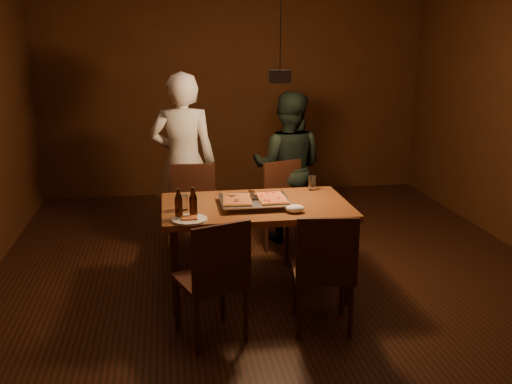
{
  "coord_description": "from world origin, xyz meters",
  "views": [
    {
      "loc": [
        -0.9,
        -4.48,
        2.06
      ],
      "look_at": [
        -0.21,
        -0.13,
        0.85
      ],
      "focal_mm": 40.0,
      "sensor_mm": 36.0,
      "label": 1
    }
  ],
  "objects": [
    {
      "name": "diner_white",
      "position": [
        -0.75,
        1.0,
        0.87
      ],
      "size": [
        0.66,
        0.46,
        1.74
      ],
      "primitive_type": "imported",
      "rotation": [
        0.0,
        0.0,
        3.07
      ],
      "color": "silver",
      "rests_on": "floor"
    },
    {
      "name": "water_glass_right",
      "position": [
        0.34,
        0.21,
        0.81
      ],
      "size": [
        0.06,
        0.06,
        0.13
      ],
      "primitive_type": "cylinder",
      "color": "silver",
      "rests_on": "dining_table"
    },
    {
      "name": "spatula",
      "position": [
        -0.22,
        -0.13,
        0.81
      ],
      "size": [
        0.12,
        0.25,
        0.04
      ],
      "primitive_type": null,
      "rotation": [
        0.0,
        0.0,
        0.12
      ],
      "color": "silver",
      "rests_on": "pizza_tray"
    },
    {
      "name": "beer_bottle_b",
      "position": [
        -0.73,
        -0.41,
        0.87
      ],
      "size": [
        0.06,
        0.06,
        0.23
      ],
      "color": "black",
      "rests_on": "dining_table"
    },
    {
      "name": "room_shell",
      "position": [
        0.0,
        0.0,
        1.4
      ],
      "size": [
        6.0,
        6.0,
        6.0
      ],
      "color": "#381B0F",
      "rests_on": "ground"
    },
    {
      "name": "chair_near_right",
      "position": [
        0.15,
        -0.91,
        0.54
      ],
      "size": [
        0.47,
        0.47,
        0.49
      ],
      "rotation": [
        0.0,
        0.0,
        -0.13
      ],
      "color": "#38190F",
      "rests_on": "floor"
    },
    {
      "name": "pizza_meat",
      "position": [
        -0.37,
        -0.17,
        0.81
      ],
      "size": [
        0.25,
        0.37,
        0.02
      ],
      "primitive_type": "cube",
      "rotation": [
        0.0,
        0.0,
        -0.09
      ],
      "color": "maroon",
      "rests_on": "pizza_tray"
    },
    {
      "name": "plate_slice",
      "position": [
        -0.76,
        -0.48,
        0.76
      ],
      "size": [
        0.26,
        0.26,
        0.03
      ],
      "color": "white",
      "rests_on": "dining_table"
    },
    {
      "name": "chair_far_right",
      "position": [
        0.23,
        0.67,
        0.54
      ],
      "size": [
        0.54,
        0.54,
        0.49
      ],
      "rotation": [
        0.0,
        0.0,
        3.52
      ],
      "color": "#38190F",
      "rests_on": "floor"
    },
    {
      "name": "beer_bottle_a",
      "position": [
        -0.84,
        -0.4,
        0.86
      ],
      "size": [
        0.06,
        0.06,
        0.22
      ],
      "color": "black",
      "rests_on": "dining_table"
    },
    {
      "name": "chair_near_left",
      "position": [
        -0.62,
        -0.93,
        0.54
      ],
      "size": [
        0.54,
        0.54,
        0.49
      ],
      "rotation": [
        0.0,
        0.0,
        0.35
      ],
      "color": "#38190F",
      "rests_on": "floor"
    },
    {
      "name": "pendant_lamp",
      "position": [
        0.0,
        0.0,
        1.76
      ],
      "size": [
        0.18,
        0.18,
        1.1
      ],
      "color": "black",
      "rests_on": "ceiling"
    },
    {
      "name": "chair_far_left",
      "position": [
        -0.68,
        0.67,
        0.54
      ],
      "size": [
        0.46,
        0.46,
        0.49
      ],
      "rotation": [
        0.0,
        0.0,
        3.05
      ],
      "color": "#38190F",
      "rests_on": "floor"
    },
    {
      "name": "dining_table",
      "position": [
        -0.21,
        -0.13,
        0.68
      ],
      "size": [
        1.5,
        0.9,
        0.75
      ],
      "color": "brown",
      "rests_on": "floor"
    },
    {
      "name": "pizza_cheese",
      "position": [
        -0.09,
        -0.18,
        0.81
      ],
      "size": [
        0.23,
        0.36,
        0.02
      ],
      "primitive_type": "cube",
      "rotation": [
        0.0,
        0.0,
        0.02
      ],
      "color": "gold",
      "rests_on": "pizza_tray"
    },
    {
      "name": "diner_dark",
      "position": [
        0.31,
        1.05,
        0.77
      ],
      "size": [
        0.9,
        0.8,
        1.53
      ],
      "primitive_type": "imported",
      "rotation": [
        0.0,
        0.0,
        2.79
      ],
      "color": "black",
      "rests_on": "floor"
    },
    {
      "name": "water_glass_left",
      "position": [
        -0.79,
        -0.2,
        0.81
      ],
      "size": [
        0.08,
        0.08,
        0.12
      ],
      "primitive_type": "cylinder",
      "color": "silver",
      "rests_on": "dining_table"
    },
    {
      "name": "pizza_tray",
      "position": [
        -0.23,
        -0.16,
        0.77
      ],
      "size": [
        0.57,
        0.47,
        0.05
      ],
      "primitive_type": "cube",
      "rotation": [
        0.0,
        0.0,
        -0.04
      ],
      "color": "silver",
      "rests_on": "dining_table"
    },
    {
      "name": "napkin",
      "position": [
        0.05,
        -0.41,
        0.78
      ],
      "size": [
        0.15,
        0.11,
        0.06
      ],
      "primitive_type": "ellipsoid",
      "color": "white",
      "rests_on": "dining_table"
    }
  ]
}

